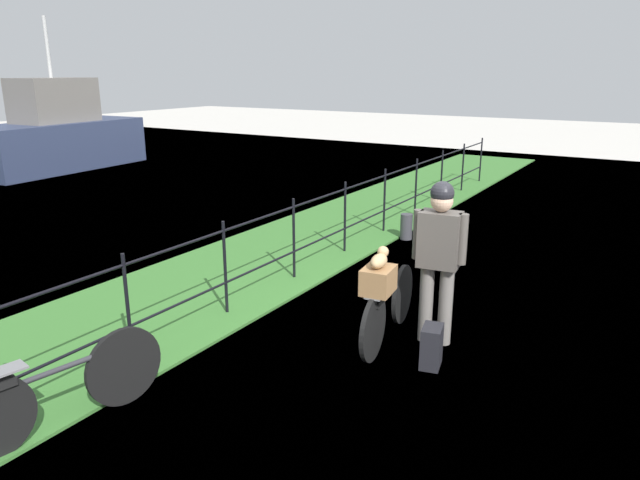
# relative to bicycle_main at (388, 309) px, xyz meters

# --- Properties ---
(ground_plane) EXTENTS (60.00, 60.00, 0.00)m
(ground_plane) POSITION_rel_bicycle_main_xyz_m (0.34, -0.32, -0.35)
(ground_plane) COLOR beige
(grass_strip) EXTENTS (27.00, 2.40, 0.03)m
(grass_strip) POSITION_rel_bicycle_main_xyz_m (0.34, 2.67, -0.33)
(grass_strip) COLOR #38702D
(grass_strip) RESTS_ON ground
(iron_fence) EXTENTS (18.04, 0.04, 1.11)m
(iron_fence) POSITION_rel_bicycle_main_xyz_m (0.34, 1.86, 0.29)
(iron_fence) COLOR black
(iron_fence) RESTS_ON ground
(bicycle_main) EXTENTS (1.63, 0.28, 0.65)m
(bicycle_main) POSITION_rel_bicycle_main_xyz_m (0.00, 0.00, 0.00)
(bicycle_main) COLOR black
(bicycle_main) RESTS_ON ground
(wooden_crate) EXTENTS (0.39, 0.32, 0.25)m
(wooden_crate) POSITION_rel_bicycle_main_xyz_m (-0.35, -0.04, 0.43)
(wooden_crate) COLOR olive
(wooden_crate) RESTS_ON bicycle_main
(terrier_dog) EXTENTS (0.32, 0.17, 0.18)m
(terrier_dog) POSITION_rel_bicycle_main_xyz_m (-0.33, -0.04, 0.64)
(terrier_dog) COLOR tan
(terrier_dog) RESTS_ON wooden_crate
(cyclist_person) EXTENTS (0.31, 0.54, 1.68)m
(cyclist_person) POSITION_rel_bicycle_main_xyz_m (0.22, -0.43, 0.66)
(cyclist_person) COLOR slate
(cyclist_person) RESTS_ON ground
(backpack_on_paving) EXTENTS (0.31, 0.24, 0.40)m
(backpack_on_paving) POSITION_rel_bicycle_main_xyz_m (-0.29, -0.59, -0.15)
(backpack_on_paving) COLOR black
(backpack_on_paving) RESTS_ON ground
(mooring_bollard) EXTENTS (0.20, 0.20, 0.43)m
(mooring_bollard) POSITION_rel_bicycle_main_xyz_m (3.61, 1.36, -0.13)
(mooring_bollard) COLOR #38383D
(mooring_bollard) RESTS_ON ground
(bicycle_parked) EXTENTS (1.71, 0.37, 0.67)m
(bicycle_parked) POSITION_rel_bicycle_main_xyz_m (-2.77, 1.46, 0.01)
(bicycle_parked) COLOR black
(bicycle_parked) RESTS_ON ground
(moored_boat_far) EXTENTS (4.93, 2.17, 4.11)m
(moored_boat_far) POSITION_rel_bicycle_main_xyz_m (5.16, 12.61, 0.59)
(moored_boat_far) COLOR #2D3856
(moored_boat_far) RESTS_ON ground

